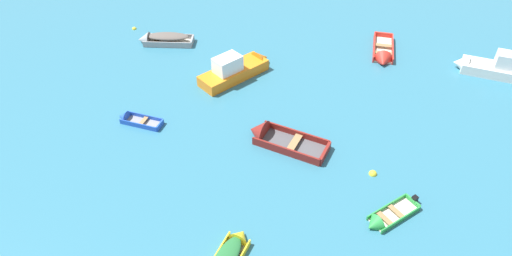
# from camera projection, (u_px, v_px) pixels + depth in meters

# --- Properties ---
(motor_launch_orange_outer_right) EXTENTS (5.29, 4.44, 2.04)m
(motor_launch_orange_outer_right) POSITION_uv_depth(u_px,v_px,m) (238.00, 68.00, 29.00)
(motor_launch_orange_outer_right) COLOR orange
(motor_launch_orange_outer_right) RESTS_ON ground_plane
(rowboat_blue_cluster_outer) EXTENTS (2.87, 1.86, 0.80)m
(rowboat_blue_cluster_outer) POSITION_uv_depth(u_px,v_px,m) (132.00, 119.00, 25.58)
(rowboat_blue_cluster_outer) COLOR gray
(rowboat_blue_cluster_outer) RESTS_ON ground_plane
(rowboat_maroon_cluster_inner) EXTENTS (4.69, 3.70, 1.53)m
(rowboat_maroon_cluster_inner) POSITION_uv_depth(u_px,v_px,m) (271.00, 136.00, 24.30)
(rowboat_maroon_cluster_inner) COLOR #4C4C51
(rowboat_maroon_cluster_inner) RESTS_ON ground_plane
(rowboat_green_far_back) EXTENTS (3.03, 2.18, 0.88)m
(rowboat_green_far_back) POSITION_uv_depth(u_px,v_px,m) (382.00, 220.00, 20.00)
(rowboat_green_far_back) COLOR beige
(rowboat_green_far_back) RESTS_ON ground_plane
(rowboat_grey_far_right) EXTENTS (4.27, 1.84, 1.22)m
(rowboat_grey_far_right) POSITION_uv_depth(u_px,v_px,m) (160.00, 39.00, 32.47)
(rowboat_grey_far_right) COLOR beige
(rowboat_grey_far_right) RESTS_ON ground_plane
(rowboat_yellow_midfield_left) EXTENTS (2.40, 3.19, 0.96)m
(rowboat_yellow_midfield_left) POSITION_uv_depth(u_px,v_px,m) (231.00, 251.00, 18.58)
(rowboat_yellow_midfield_left) COLOR gray
(rowboat_yellow_midfield_left) RESTS_ON ground_plane
(rowboat_red_near_camera) EXTENTS (2.61, 4.56, 1.26)m
(rowboat_red_near_camera) POSITION_uv_depth(u_px,v_px,m) (383.00, 56.00, 30.91)
(rowboat_red_near_camera) COLOR beige
(rowboat_red_near_camera) RESTS_ON ground_plane
(motor_launch_white_near_left) EXTENTS (5.17, 3.54, 1.99)m
(motor_launch_white_near_left) POSITION_uv_depth(u_px,v_px,m) (493.00, 67.00, 29.17)
(motor_launch_white_near_left) COLOR white
(motor_launch_white_near_left) RESTS_ON ground_plane
(mooring_buoy_central) EXTENTS (0.42, 0.42, 0.42)m
(mooring_buoy_central) POSITION_uv_depth(u_px,v_px,m) (373.00, 174.00, 22.40)
(mooring_buoy_central) COLOR yellow
(mooring_buoy_central) RESTS_ON ground_plane
(mooring_buoy_midfield) EXTENTS (0.35, 0.35, 0.35)m
(mooring_buoy_midfield) POSITION_uv_depth(u_px,v_px,m) (134.00, 29.00, 34.41)
(mooring_buoy_midfield) COLOR yellow
(mooring_buoy_midfield) RESTS_ON ground_plane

